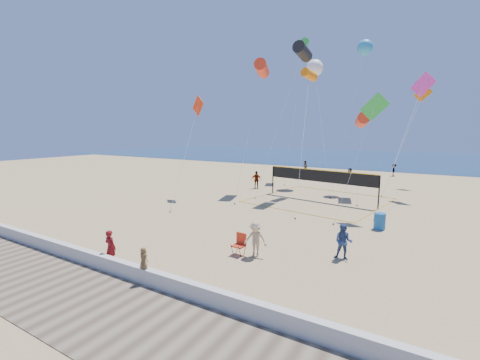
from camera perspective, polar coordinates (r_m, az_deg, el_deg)
The scene contains 26 objects.
ground at distance 14.91m, azimuth -7.20°, elevation -13.47°, with size 120.00×120.00×0.00m, color tan.
ocean at distance 73.58m, azimuth 23.84°, elevation 3.67°, with size 140.00×50.00×0.03m, color navy.
seawall at distance 12.76m, azimuth -15.82°, elevation -16.25°, with size 32.00×0.30×0.60m, color silver.
boardwalk at distance 11.77m, azimuth -23.27°, elevation -20.48°, with size 32.00×3.60×0.03m, color #72634D.
woman at distance 14.79m, azimuth -22.04°, elevation -11.09°, with size 0.56×0.37×1.53m, color maroon.
toddler at distance 12.60m, azimuth -16.77°, elevation -13.15°, with size 0.39×0.26×0.81m, color brown.
bystander_a at distance 15.03m, azimuth 17.91°, elevation -10.42°, with size 0.77×0.60×1.59m, color navy.
bystander_b at distance 14.63m, azimuth 2.78°, elevation -10.46°, with size 1.05×0.60×1.63m, color tan.
far_person_0 at distance 31.42m, azimuth 2.91°, elevation 0.05°, with size 1.01×0.42×1.72m, color gray.
far_person_1 at distance 37.08m, azimuth 18.90°, elevation 0.81°, with size 1.45×0.46×1.57m, color gray.
far_person_3 at distance 44.17m, azimuth 11.55°, elevation 2.33°, with size 0.77×0.60×1.58m, color gray.
far_person_4 at distance 44.33m, azimuth 25.71°, elevation 1.60°, with size 0.97×0.56×1.50m, color gray.
camp_chair at distance 14.92m, azimuth -0.03°, elevation -11.08°, with size 0.58×0.71×1.11m.
trash_barrel at distance 20.23m, azimuth 23.57°, elevation -6.73°, with size 0.63×0.63×0.95m, color #185B9F.
volleyball_net at distance 26.64m, azimuth 14.07°, elevation 0.10°, with size 10.80×10.68×2.51m.
kite_0 at distance 29.87m, azimuth 3.90°, elevation 19.18°, with size 1.81×7.09×11.72m.
kite_1 at distance 27.93m, azimuth 11.06°, elevation 21.48°, with size 3.55×3.58×12.49m.
kite_2 at distance 29.41m, azimuth 12.21°, elevation 17.79°, with size 2.83×9.53×10.84m.
kite_3 at distance 27.17m, azimuth -7.67°, elevation 12.20°, with size 2.48×5.81×8.52m.
kite_4 at distance 22.10m, azimuth 22.56°, elevation 11.16°, with size 2.41×3.22×7.98m.
kite_5 at distance 30.59m, azimuth 29.54°, elevation 13.83°, with size 2.81×10.07×10.33m.
kite_6 at distance 34.22m, azimuth 13.12°, elevation 18.81°, with size 4.34×6.27×12.54m.
kite_7 at distance 33.10m, azimuth 21.33°, elevation 21.09°, with size 2.00×6.29×13.70m.
kite_8 at distance 38.85m, azimuth 11.33°, elevation 22.43°, with size 1.62×6.08×15.48m.
kite_9 at distance 36.95m, azimuth 29.48°, elevation 12.40°, with size 3.15×8.03×10.06m.
kite_10 at distance 29.02m, azimuth 20.95°, elevation 9.95°, with size 1.60×5.20×7.17m.
Camera 1 is at (8.52, -10.87, 5.63)m, focal length 24.00 mm.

